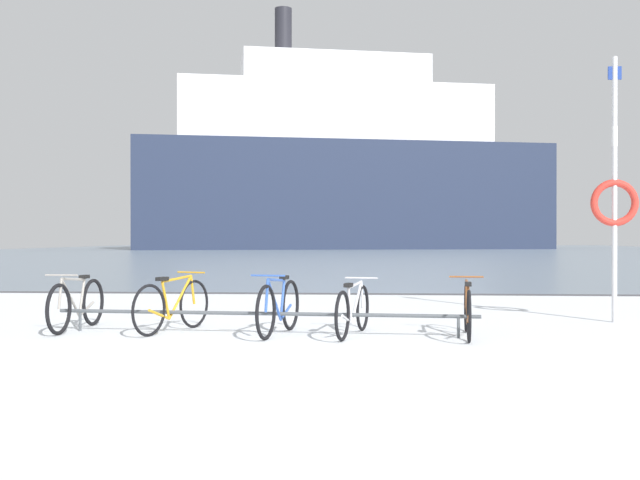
% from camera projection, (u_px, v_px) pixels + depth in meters
% --- Properties ---
extents(ground, '(80.00, 132.00, 0.08)m').
position_uv_depth(ground, '(355.00, 254.00, 60.74)').
color(ground, silver).
extents(bike_rack, '(5.75, 0.45, 0.31)m').
position_uv_depth(bike_rack, '(262.00, 314.00, 9.84)').
color(bike_rack, '#4C5156').
rests_on(bike_rack, ground).
extents(bicycle_0, '(0.46, 1.77, 0.81)m').
position_uv_depth(bicycle_0, '(77.00, 304.00, 10.30)').
color(bicycle_0, black).
rests_on(bicycle_0, ground).
extents(bicycle_1, '(0.70, 1.61, 0.81)m').
position_uv_depth(bicycle_1, '(173.00, 305.00, 10.10)').
color(bicycle_1, black).
rests_on(bicycle_1, ground).
extents(bicycle_2, '(0.51, 1.71, 0.83)m').
position_uv_depth(bicycle_2, '(279.00, 307.00, 9.78)').
color(bicycle_2, black).
rests_on(bicycle_2, ground).
extents(bicycle_3, '(0.54, 1.70, 0.75)m').
position_uv_depth(bicycle_3, '(353.00, 310.00, 9.71)').
color(bicycle_3, black).
rests_on(bicycle_3, ground).
extents(bicycle_4, '(0.46, 1.69, 0.78)m').
position_uv_depth(bicycle_4, '(467.00, 310.00, 9.57)').
color(bicycle_4, black).
rests_on(bicycle_4, ground).
extents(rescue_post, '(0.73, 0.11, 4.08)m').
position_uv_depth(rescue_post, '(615.00, 195.00, 11.25)').
color(rescue_post, silver).
rests_on(rescue_post, ground).
extents(ferry_ship, '(48.24, 21.22, 27.42)m').
position_uv_depth(ferry_ship, '(341.00, 169.00, 84.64)').
color(ferry_ship, '#232D47').
rests_on(ferry_ship, ground).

